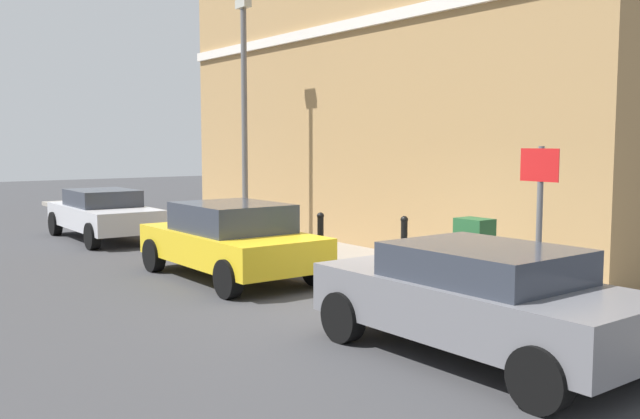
{
  "coord_description": "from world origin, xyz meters",
  "views": [
    {
      "loc": [
        -6.82,
        -7.89,
        2.49
      ],
      "look_at": [
        1.16,
        2.88,
        1.2
      ],
      "focal_mm": 38.83,
      "sensor_mm": 36.0,
      "label": 1
    }
  ],
  "objects_px": {
    "car_grey": "(479,298)",
    "car_silver": "(103,213)",
    "bollard_far_kerb": "(320,238)",
    "lamppost": "(244,109)",
    "car_yellow": "(231,239)",
    "bollard_near_cabinet": "(404,243)",
    "street_sign": "(539,205)",
    "utility_cabinet": "(474,257)"
  },
  "relations": [
    {
      "from": "car_grey",
      "to": "car_silver",
      "type": "xyz_separation_m",
      "value": [
        -0.06,
        12.42,
        -0.03
      ]
    },
    {
      "from": "bollard_far_kerb",
      "to": "lamppost",
      "type": "distance_m",
      "value": 4.92
    },
    {
      "from": "car_silver",
      "to": "car_yellow",
      "type": "bearing_deg",
      "value": -178.23
    },
    {
      "from": "bollard_near_cabinet",
      "to": "bollard_far_kerb",
      "type": "height_order",
      "value": "same"
    },
    {
      "from": "car_grey",
      "to": "car_silver",
      "type": "height_order",
      "value": "car_grey"
    },
    {
      "from": "car_grey",
      "to": "bollard_near_cabinet",
      "type": "distance_m",
      "value": 4.5
    },
    {
      "from": "car_grey",
      "to": "street_sign",
      "type": "distance_m",
      "value": 1.99
    },
    {
      "from": "car_yellow",
      "to": "bollard_near_cabinet",
      "type": "bearing_deg",
      "value": -131.92
    },
    {
      "from": "car_yellow",
      "to": "street_sign",
      "type": "xyz_separation_m",
      "value": [
        1.64,
        -5.47,
        0.93
      ]
    },
    {
      "from": "bollard_near_cabinet",
      "to": "bollard_far_kerb",
      "type": "relative_size",
      "value": 1.0
    },
    {
      "from": "bollard_far_kerb",
      "to": "lamppost",
      "type": "bearing_deg",
      "value": 79.38
    },
    {
      "from": "bollard_far_kerb",
      "to": "car_grey",
      "type": "bearing_deg",
      "value": -107.01
    },
    {
      "from": "utility_cabinet",
      "to": "car_silver",
      "type": "bearing_deg",
      "value": 102.98
    },
    {
      "from": "street_sign",
      "to": "bollard_far_kerb",
      "type": "bearing_deg",
      "value": 91.16
    },
    {
      "from": "car_grey",
      "to": "lamppost",
      "type": "xyz_separation_m",
      "value": [
        2.36,
        9.31,
        2.59
      ]
    },
    {
      "from": "utility_cabinet",
      "to": "street_sign",
      "type": "relative_size",
      "value": 0.5
    },
    {
      "from": "lamppost",
      "to": "car_yellow",
      "type": "bearing_deg",
      "value": -124.13
    },
    {
      "from": "bollard_far_kerb",
      "to": "lamppost",
      "type": "relative_size",
      "value": 0.18
    },
    {
      "from": "car_silver",
      "to": "lamppost",
      "type": "relative_size",
      "value": 0.75
    },
    {
      "from": "street_sign",
      "to": "bollard_near_cabinet",
      "type": "bearing_deg",
      "value": 77.79
    },
    {
      "from": "car_grey",
      "to": "car_yellow",
      "type": "bearing_deg",
      "value": -1.26
    },
    {
      "from": "bollard_near_cabinet",
      "to": "car_silver",
      "type": "bearing_deg",
      "value": 106.06
    },
    {
      "from": "utility_cabinet",
      "to": "bollard_near_cabinet",
      "type": "relative_size",
      "value": 1.11
    },
    {
      "from": "car_grey",
      "to": "car_silver",
      "type": "relative_size",
      "value": 0.94
    },
    {
      "from": "utility_cabinet",
      "to": "car_grey",
      "type": "bearing_deg",
      "value": -138.06
    },
    {
      "from": "car_yellow",
      "to": "bollard_near_cabinet",
      "type": "distance_m",
      "value": 3.17
    },
    {
      "from": "utility_cabinet",
      "to": "bollard_near_cabinet",
      "type": "bearing_deg",
      "value": 86.66
    },
    {
      "from": "bollard_far_kerb",
      "to": "street_sign",
      "type": "relative_size",
      "value": 0.45
    },
    {
      "from": "car_silver",
      "to": "street_sign",
      "type": "distance_m",
      "value": 12.15
    },
    {
      "from": "car_grey",
      "to": "street_sign",
      "type": "height_order",
      "value": "street_sign"
    },
    {
      "from": "bollard_near_cabinet",
      "to": "street_sign",
      "type": "distance_m",
      "value": 3.57
    },
    {
      "from": "car_grey",
      "to": "bollard_far_kerb",
      "type": "xyz_separation_m",
      "value": [
        1.59,
        5.21,
        -0.01
      ]
    },
    {
      "from": "car_silver",
      "to": "bollard_far_kerb",
      "type": "height_order",
      "value": "car_silver"
    },
    {
      "from": "bollard_far_kerb",
      "to": "car_yellow",
      "type": "bearing_deg",
      "value": 155.81
    },
    {
      "from": "utility_cabinet",
      "to": "car_yellow",
      "type": "bearing_deg",
      "value": 120.67
    },
    {
      "from": "car_yellow",
      "to": "bollard_far_kerb",
      "type": "bearing_deg",
      "value": -114.41
    },
    {
      "from": "bollard_far_kerb",
      "to": "car_silver",
      "type": "bearing_deg",
      "value": 102.95
    },
    {
      "from": "car_yellow",
      "to": "utility_cabinet",
      "type": "height_order",
      "value": "car_yellow"
    },
    {
      "from": "utility_cabinet",
      "to": "bollard_near_cabinet",
      "type": "distance_m",
      "value": 1.72
    },
    {
      "from": "car_grey",
      "to": "bollard_far_kerb",
      "type": "distance_m",
      "value": 5.45
    },
    {
      "from": "car_yellow",
      "to": "lamppost",
      "type": "xyz_separation_m",
      "value": [
        2.31,
        3.41,
        2.57
      ]
    },
    {
      "from": "car_yellow",
      "to": "bollard_far_kerb",
      "type": "relative_size",
      "value": 3.88
    }
  ]
}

